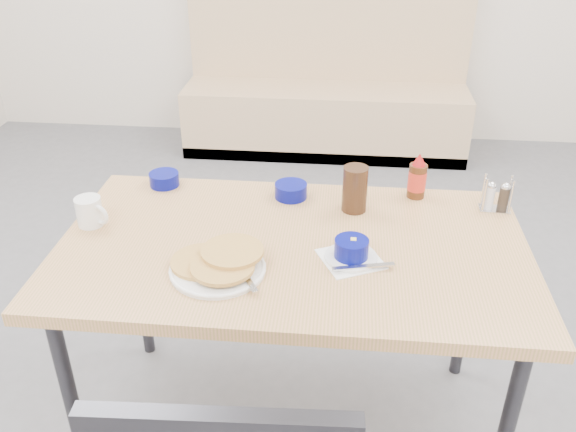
# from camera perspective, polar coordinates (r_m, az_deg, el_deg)

# --- Properties ---
(booth_bench) EXTENTS (1.90, 0.56, 1.22)m
(booth_bench) POSITION_cam_1_polar(r_m,az_deg,el_deg) (4.29, 3.56, 10.98)
(booth_bench) COLOR tan
(booth_bench) RESTS_ON ground
(dining_table) EXTENTS (1.40, 0.80, 0.76)m
(dining_table) POSITION_cam_1_polar(r_m,az_deg,el_deg) (1.85, 0.42, -4.23)
(dining_table) COLOR tan
(dining_table) RESTS_ON ground
(pancake_plate) EXTENTS (0.27, 0.27, 0.05)m
(pancake_plate) POSITION_cam_1_polar(r_m,az_deg,el_deg) (1.70, -6.52, -4.50)
(pancake_plate) COLOR white
(pancake_plate) RESTS_ON dining_table
(coffee_mug) EXTENTS (0.11, 0.08, 0.09)m
(coffee_mug) POSITION_cam_1_polar(r_m,az_deg,el_deg) (1.99, -18.02, 0.41)
(coffee_mug) COLOR white
(coffee_mug) RESTS_ON dining_table
(grits_setting) EXTENTS (0.23, 0.21, 0.07)m
(grits_setting) POSITION_cam_1_polar(r_m,az_deg,el_deg) (1.74, 5.96, -3.31)
(grits_setting) COLOR white
(grits_setting) RESTS_ON dining_table
(creamer_bowl) EXTENTS (0.10, 0.10, 0.05)m
(creamer_bowl) POSITION_cam_1_polar(r_m,az_deg,el_deg) (2.19, -11.50, 3.39)
(creamer_bowl) COLOR #040A6F
(creamer_bowl) RESTS_ON dining_table
(butter_bowl) EXTENTS (0.11, 0.11, 0.05)m
(butter_bowl) POSITION_cam_1_polar(r_m,az_deg,el_deg) (2.06, 0.27, 2.38)
(butter_bowl) COLOR #040A6F
(butter_bowl) RESTS_ON dining_table
(amber_tumbler) EXTENTS (0.09, 0.09, 0.15)m
(amber_tumbler) POSITION_cam_1_polar(r_m,az_deg,el_deg) (1.97, 6.28, 2.53)
(amber_tumbler) COLOR #341E10
(amber_tumbler) RESTS_ON dining_table
(condiment_caddy) EXTENTS (0.10, 0.06, 0.12)m
(condiment_caddy) POSITION_cam_1_polar(r_m,az_deg,el_deg) (2.09, 18.91, 1.56)
(condiment_caddy) COLOR silver
(condiment_caddy) RESTS_ON dining_table
(syrup_bottle) EXTENTS (0.06, 0.06, 0.16)m
(syrup_bottle) POSITION_cam_1_polar(r_m,az_deg,el_deg) (2.09, 12.00, 3.46)
(syrup_bottle) COLOR #47230F
(syrup_bottle) RESTS_ON dining_table
(sugar_wrapper) EXTENTS (0.05, 0.04, 0.00)m
(sugar_wrapper) POSITION_cam_1_polar(r_m,az_deg,el_deg) (1.84, -3.91, -2.29)
(sugar_wrapper) COLOR #FD5E54
(sugar_wrapper) RESTS_ON dining_table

